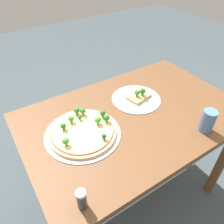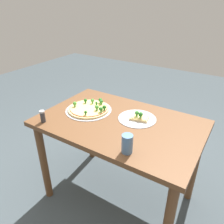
{
  "view_description": "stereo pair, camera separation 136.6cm",
  "coord_description": "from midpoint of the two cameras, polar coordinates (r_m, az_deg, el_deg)",
  "views": [
    {
      "loc": [
        0.58,
        0.68,
        1.52
      ],
      "look_at": [
        0.1,
        -0.06,
        0.79
      ],
      "focal_mm": 35.0,
      "sensor_mm": 36.0,
      "label": 1
    },
    {
      "loc": [
        -0.69,
        1.18,
        1.57
      ],
      "look_at": [
        0.1,
        -0.06,
        0.79
      ],
      "focal_mm": 35.0,
      "sensor_mm": 36.0,
      "label": 2
    }
  ],
  "objects": [
    {
      "name": "pizza_tray_slice",
      "position": [
        1.28,
        -23.99,
        -0.85
      ],
      "size": [
        0.28,
        0.28,
        0.07
      ],
      "color": "#A3A3A8",
      "rests_on": "dining_table"
    },
    {
      "name": "dining_table",
      "position": [
        1.29,
        -25.69,
        -9.05
      ],
      "size": [
        1.17,
        0.76,
        0.77
      ],
      "color": "brown",
      "rests_on": "ground_plane"
    },
    {
      "name": "pizza_tray_whole",
      "position": [
        1.27,
        -40.24,
        -8.92
      ],
      "size": [
        0.36,
        0.36,
        0.07
      ],
      "color": "#A3A3A8",
      "rests_on": "dining_table"
    },
    {
      "name": "drinking_cup",
      "position": [
        0.98,
        -12.86,
        -8.62
      ],
      "size": [
        0.07,
        0.07,
        0.12
      ],
      "primitive_type": "cylinder",
      "color": "#4C7099",
      "rests_on": "dining_table"
    },
    {
      "name": "ground_plane",
      "position": [
        1.8,
        -19.42,
        -23.03
      ],
      "size": [
        8.0,
        8.0,
        0.0
      ],
      "primitive_type": "plane",
      "color": "#3D474C"
    },
    {
      "name": "condiment_shaker",
      "position": [
        1.09,
        -49.59,
        -21.67
      ],
      "size": [
        0.04,
        0.04,
        0.09
      ],
      "color": "#333338",
      "rests_on": "dining_table"
    }
  ]
}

